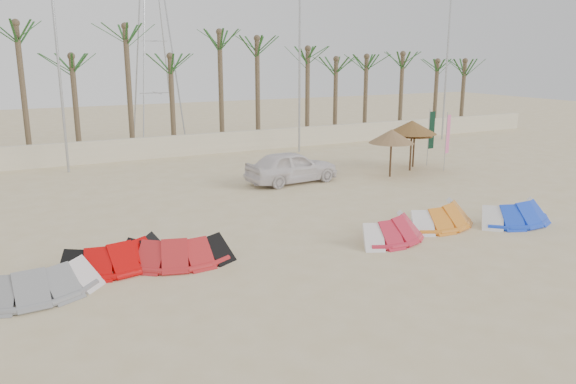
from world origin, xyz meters
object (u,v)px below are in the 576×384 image
kite_red_left (115,252)px  car (292,167)px  kite_orange (437,213)px  kite_red_mid (172,248)px  kite_blue (511,211)px  kite_grey (28,279)px  parasol_left (392,136)px  parasol_mid (412,127)px  kite_red_right (389,227)px  parasol_right (415,130)px

kite_red_left → car: car is taller
car → kite_orange: bearing=-174.1°
kite_red_mid → kite_blue: size_ratio=1.10×
kite_red_mid → kite_orange: (9.80, -0.72, -0.00)m
kite_grey → kite_red_mid: same height
kite_blue → parasol_left: (0.85, 8.51, 1.67)m
kite_red_mid → parasol_mid: 17.14m
kite_orange → parasol_left: size_ratio=1.47×
kite_orange → kite_red_left: bearing=174.4°
kite_grey → kite_orange: (13.83, -0.04, -0.00)m
parasol_left → kite_red_left: bearing=-156.9°
kite_red_right → kite_orange: bearing=11.8°
parasol_left → kite_blue: bearing=-95.7°
kite_grey → kite_orange: 13.83m
kite_red_right → car: size_ratio=0.71×
kite_red_right → parasol_mid: size_ratio=1.21×
parasol_mid → kite_orange: bearing=-123.5°
parasol_left → car: (-5.14, 1.09, -1.30)m
kite_orange → parasol_right: 11.11m
kite_blue → parasol_right: 10.77m
kite_grey → parasol_mid: size_ratio=1.33×
parasol_mid → parasol_right: bearing=42.4°
kite_red_left → parasol_right: (17.70, 7.90, 1.63)m
kite_blue → parasol_left: size_ratio=1.36×
kite_grey → kite_red_mid: 4.09m
kite_red_left → kite_red_right: bearing=-10.7°
kite_grey → kite_orange: size_ratio=1.00×
parasol_mid → kite_grey: bearing=-156.9°
kite_red_right → kite_orange: 2.66m
kite_blue → car: (-4.29, 9.60, 0.37)m
kite_red_left → car: (9.82, 7.47, 0.37)m
kite_grey → car: size_ratio=0.78×
parasol_mid → kite_red_right: bearing=-132.5°
kite_grey → kite_blue: same height
kite_red_mid → parasol_left: 15.06m
car → kite_blue: bearing=-160.5°
parasol_left → kite_orange: bearing=-115.3°
parasol_right → kite_grey: bearing=-156.0°
kite_orange → kite_red_mid: bearing=175.8°
kite_red_mid → parasol_right: bearing=27.3°
kite_orange → parasol_mid: (5.47, 8.26, 1.94)m
kite_red_mid → kite_blue: (12.50, -1.73, -0.00)m
kite_red_left → parasol_right: size_ratio=1.45×
parasol_mid → kite_red_mid: bearing=-153.7°
kite_blue → parasol_mid: bearing=73.4°
kite_grey → kite_blue: bearing=-3.7°
kite_red_mid → parasol_right: 18.17m
kite_grey → kite_red_right: 11.24m
kite_blue → kite_grey: bearing=176.3°
kite_red_mid → parasol_right: parasol_right is taller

